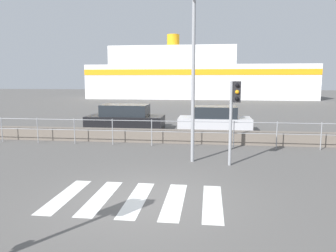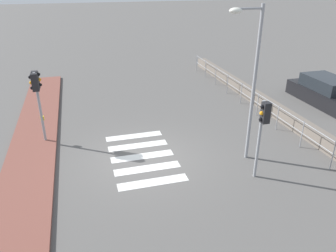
% 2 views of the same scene
% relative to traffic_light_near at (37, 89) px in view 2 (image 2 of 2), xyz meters
% --- Properties ---
extents(ground_plane, '(160.00, 160.00, 0.00)m').
position_rel_traffic_light_near_xyz_m(ground_plane, '(2.33, 3.63, -2.34)').
color(ground_plane, '#565451').
extents(sidewalk_brick, '(24.00, 1.80, 0.12)m').
position_rel_traffic_light_near_xyz_m(sidewalk_brick, '(2.33, -0.47, -2.28)').
color(sidewalk_brick, brown).
rests_on(sidewalk_brick, ground_plane).
extents(crosswalk, '(4.05, 2.40, 0.01)m').
position_rel_traffic_light_near_xyz_m(crosswalk, '(2.21, 3.63, -2.33)').
color(crosswalk, silver).
rests_on(crosswalk, ground_plane).
extents(seawall, '(25.03, 0.55, 0.57)m').
position_rel_traffic_light_near_xyz_m(seawall, '(2.33, 10.79, -2.05)').
color(seawall, '#6B6056').
rests_on(seawall, ground_plane).
extents(harbor_fence, '(22.57, 0.04, 1.14)m').
position_rel_traffic_light_near_xyz_m(harbor_fence, '(2.33, 9.92, -1.59)').
color(harbor_fence, gray).
rests_on(harbor_fence, ground_plane).
extents(traffic_light_near, '(0.58, 0.41, 2.99)m').
position_rel_traffic_light_near_xyz_m(traffic_light_near, '(0.00, 0.00, 0.00)').
color(traffic_light_near, gray).
rests_on(traffic_light_near, ground_plane).
extents(traffic_light_far, '(0.34, 0.32, 2.79)m').
position_rel_traffic_light_near_xyz_m(traffic_light_far, '(4.71, 7.07, -0.29)').
color(traffic_light_far, gray).
rests_on(traffic_light_far, ground_plane).
extents(streetlamp, '(0.32, 1.20, 5.54)m').
position_rel_traffic_light_near_xyz_m(streetlamp, '(3.34, 7.19, 1.14)').
color(streetlamp, gray).
rests_on(streetlamp, ground_plane).
extents(parked_car_black, '(4.33, 1.86, 1.42)m').
position_rel_traffic_light_near_xyz_m(parked_car_black, '(-0.83, 14.31, -1.73)').
color(parked_car_black, black).
rests_on(parked_car_black, ground_plane).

